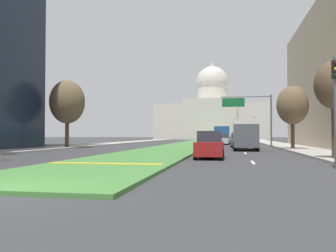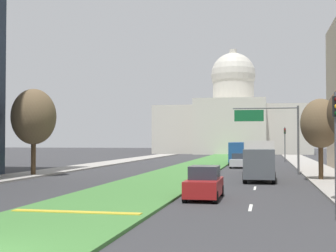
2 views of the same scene
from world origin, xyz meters
name	(u,v)px [view 1 (image 1 of 2)]	position (x,y,z in m)	size (l,w,h in m)	color
ground_plane	(197,143)	(0.00, 55.58, 0.00)	(260.00, 260.00, 0.00)	#333335
grass_median	(194,143)	(0.00, 50.02, 0.07)	(6.40, 100.04, 0.14)	#427A38
median_curb_nose	(106,164)	(0.00, 7.97, 0.16)	(5.76, 0.50, 0.04)	gold
lane_dashes_right	(241,149)	(7.25, 30.98, 0.00)	(0.16, 39.39, 0.01)	silver
sidewalk_left	(109,144)	(-13.30, 44.46, 0.07)	(4.00, 100.04, 0.15)	#9E9991
sidewalk_right	(280,145)	(13.30, 44.46, 0.07)	(4.00, 100.04, 0.15)	#9E9991
capitol_building	(212,116)	(0.00, 110.28, 7.83)	(37.01, 27.06, 26.30)	beige
traffic_light_near_right	(336,97)	(10.80, 8.99, 3.31)	(0.28, 0.35, 5.20)	#515456
traffic_light_far_right	(254,126)	(10.80, 62.55, 3.31)	(0.28, 0.35, 5.20)	#515456
overhead_guide_sign	(252,110)	(8.65, 35.49, 4.68)	(6.21, 0.20, 6.50)	#515456
street_tree_right_near	(334,86)	(12.22, 14.15, 4.51)	(2.35, 2.35, 6.08)	#4C3823
street_tree_left_mid	(67,102)	(-12.52, 28.61, 5.33)	(4.02, 4.02, 7.87)	#4C3823
street_tree_right_mid	(292,105)	(12.26, 28.32, 4.54)	(3.14, 3.14, 6.54)	#4C3823
sedan_lead_stopped	(210,146)	(4.66, 14.85, 0.84)	(1.84, 4.24, 1.82)	maroon
sedan_midblock	(239,141)	(7.02, 33.98, 0.84)	(1.96, 4.73, 1.79)	#4C5156
sedan_distant	(223,140)	(4.98, 45.74, 0.79)	(2.16, 4.70, 1.69)	#BCBCC1
sedan_far_horizon	(237,138)	(7.32, 61.70, 0.81)	(2.04, 4.27, 1.74)	maroon
sedan_very_far	(235,138)	(7.08, 72.04, 0.84)	(2.07, 4.73, 1.82)	black
box_truck_delivery	(245,134)	(7.48, 27.42, 1.68)	(2.40, 6.40, 3.20)	#4C5156
city_bus	(222,133)	(4.66, 54.29, 1.77)	(2.62, 11.00, 2.95)	#1E4C8C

